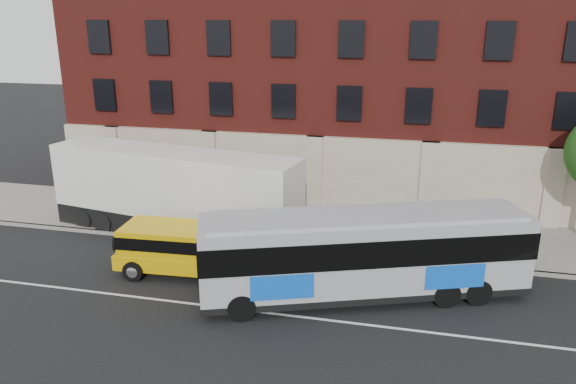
% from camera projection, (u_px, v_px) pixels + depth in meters
% --- Properties ---
extents(ground, '(120.00, 120.00, 0.00)m').
position_uv_depth(ground, '(253.00, 319.00, 19.62)').
color(ground, black).
rests_on(ground, ground).
extents(sidewalk, '(60.00, 6.00, 0.15)m').
position_uv_depth(sidewalk, '(304.00, 227.00, 27.94)').
color(sidewalk, gray).
rests_on(sidewalk, ground).
extents(kerb, '(60.00, 0.25, 0.15)m').
position_uv_depth(kerb, '(291.00, 250.00, 25.16)').
color(kerb, gray).
rests_on(kerb, ground).
extents(lane_line, '(60.00, 0.12, 0.01)m').
position_uv_depth(lane_line, '(257.00, 312.00, 20.08)').
color(lane_line, silver).
rests_on(lane_line, ground).
extents(building, '(30.00, 12.10, 15.00)m').
position_uv_depth(building, '(331.00, 63.00, 32.98)').
color(building, maroon).
rests_on(building, sidewalk).
extents(sign_pole, '(0.30, 0.20, 2.50)m').
position_uv_depth(sign_pole, '(121.00, 207.00, 26.70)').
color(sign_pole, slate).
rests_on(sign_pole, ground).
extents(city_bus, '(12.44, 6.77, 3.37)m').
position_uv_depth(city_bus, '(365.00, 252.00, 20.61)').
color(city_bus, '#A0A3AB').
rests_on(city_bus, ground).
extents(yellow_suv, '(5.45, 2.59, 2.06)m').
position_uv_depth(yellow_suv, '(174.00, 246.00, 22.82)').
color(yellow_suv, '#E3AF06').
rests_on(yellow_suv, ground).
extents(shipping_container, '(12.84, 4.71, 4.20)m').
position_uv_depth(shipping_container, '(174.00, 194.00, 26.57)').
color(shipping_container, black).
rests_on(shipping_container, ground).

